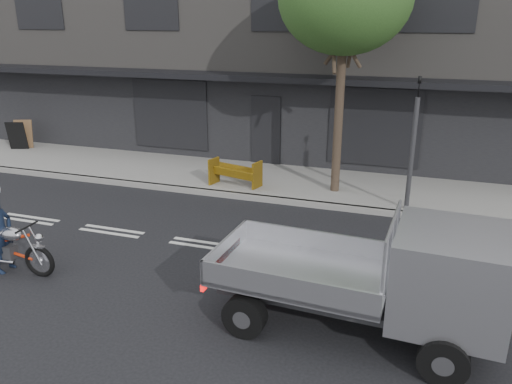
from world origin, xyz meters
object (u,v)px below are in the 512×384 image
(flatbed_ute, at_px, (420,276))
(sandwich_board, at_px, (17,136))
(motorcycle, at_px, (9,246))
(traffic_light_pole, at_px, (412,152))
(rider, at_px, (1,234))
(construction_barrier, at_px, (233,174))

(flatbed_ute, xyz_separation_m, sandwich_board, (-14.31, 7.39, -0.48))
(motorcycle, distance_m, sandwich_board, 9.99)
(traffic_light_pole, bearing_deg, sandwich_board, 172.67)
(motorcycle, relative_size, rider, 1.30)
(rider, bearing_deg, construction_barrier, -26.04)
(construction_barrier, relative_size, sandwich_board, 1.37)
(traffic_light_pole, xyz_separation_m, flatbed_ute, (0.32, -5.60, -0.49))
(rider, relative_size, flatbed_ute, 0.35)
(construction_barrier, distance_m, sandwich_board, 9.30)
(flatbed_ute, bearing_deg, rider, -176.10)
(construction_barrier, height_order, sandwich_board, sandwich_board)
(motorcycle, bearing_deg, traffic_light_pole, 36.23)
(traffic_light_pole, relative_size, flatbed_ute, 0.78)
(construction_barrier, bearing_deg, flatbed_ute, -48.08)
(traffic_light_pole, bearing_deg, motorcycle, -142.40)
(traffic_light_pole, relative_size, rider, 2.22)
(traffic_light_pole, xyz_separation_m, motorcycle, (-7.36, -5.66, -1.11))
(rider, xyz_separation_m, construction_barrier, (2.67, 5.81, -0.24))
(sandwich_board, bearing_deg, rider, -68.73)
(flatbed_ute, relative_size, sandwich_board, 4.27)
(traffic_light_pole, height_order, rider, traffic_light_pole)
(traffic_light_pole, height_order, flatbed_ute, traffic_light_pole)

